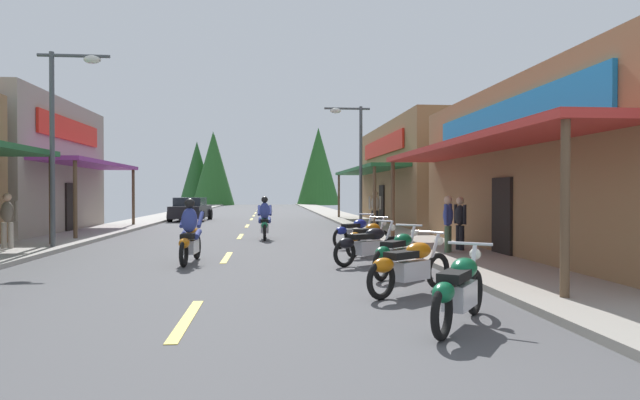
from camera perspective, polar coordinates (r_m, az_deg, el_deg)
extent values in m
cube|color=#4C4C4F|center=(30.37, -7.54, -2.51)|extent=(9.63, 90.19, 0.10)
cube|color=#9E9991|center=(31.17, -18.63, -2.26)|extent=(2.37, 90.19, 0.12)
cube|color=gray|center=(30.74, 3.72, -2.26)|extent=(2.37, 90.19, 0.12)
cube|color=#E0C64C|center=(7.59, -14.00, -12.22)|extent=(0.16, 2.40, 0.01)
cube|color=#E0C64C|center=(14.32, -9.90, -6.04)|extent=(0.16, 2.40, 0.01)
cube|color=#E0C64C|center=(21.00, -8.47, -3.85)|extent=(0.16, 2.40, 0.01)
cube|color=#E0C64C|center=(27.42, -7.76, -2.75)|extent=(0.16, 2.40, 0.01)
cube|color=#E0C64C|center=(34.20, -7.30, -2.04)|extent=(0.16, 2.40, 0.01)
cube|color=#E0C64C|center=(39.31, -7.06, -1.67)|extent=(0.16, 2.40, 0.01)
cube|color=#E0C64C|center=(44.39, -6.88, -1.38)|extent=(0.16, 2.40, 0.01)
cube|color=#E0C64C|center=(50.79, -6.70, -1.11)|extent=(0.16, 2.40, 0.01)
cube|color=#E0C64C|center=(56.15, -6.58, -0.92)|extent=(0.16, 2.40, 0.01)
cube|color=#E0C64C|center=(62.46, -6.46, -0.74)|extent=(0.16, 2.40, 0.01)
cube|color=#E0C64C|center=(67.55, -6.39, -0.63)|extent=(0.16, 2.40, 0.01)
cylinder|color=brown|center=(18.47, -26.67, -0.21)|extent=(0.14, 0.14, 2.82)
cube|color=#8C338C|center=(24.42, -23.10, 3.54)|extent=(1.80, 8.37, 0.16)
cylinder|color=brown|center=(20.39, -24.60, -0.11)|extent=(0.14, 0.14, 2.82)
cylinder|color=brown|center=(28.04, -19.25, 0.16)|extent=(0.14, 0.14, 2.82)
cube|color=red|center=(24.79, -24.98, 6.75)|extent=(0.10, 6.51, 0.90)
cube|color=black|center=(24.67, -24.98, -0.80)|extent=(0.08, 1.10, 2.10)
cube|color=#B72D28|center=(14.42, 15.69, 5.51)|extent=(1.80, 11.75, 0.16)
cylinder|color=brown|center=(8.93, 24.63, -1.21)|extent=(0.14, 0.14, 2.82)
cylinder|color=brown|center=(19.60, 7.75, -0.07)|extent=(0.14, 0.14, 2.82)
cube|color=#197FCC|center=(14.81, 18.76, 8.13)|extent=(0.10, 9.14, 0.90)
cube|color=black|center=(14.71, 18.79, -1.81)|extent=(0.08, 1.10, 2.10)
cube|color=olive|center=(30.06, 14.19, 2.62)|extent=(8.04, 13.39, 5.33)
cube|color=#236033|center=(28.79, 4.92, 3.18)|extent=(1.80, 12.05, 0.16)
cylinder|color=brown|center=(22.92, 5.81, 0.06)|extent=(0.14, 0.14, 2.82)
cylinder|color=brown|center=(34.42, 2.02, 0.32)|extent=(0.14, 0.14, 2.82)
cube|color=red|center=(29.04, 6.56, 5.65)|extent=(0.10, 9.37, 0.90)
cube|color=black|center=(28.94, 6.59, -0.49)|extent=(0.08, 1.10, 2.10)
cylinder|color=#474C51|center=(17.57, -26.60, 4.64)|extent=(0.14, 0.14, 5.82)
cylinder|color=#474C51|center=(17.77, -24.73, 13.78)|extent=(2.05, 0.10, 0.10)
ellipsoid|color=silver|center=(17.59, -23.07, 13.59)|extent=(0.50, 0.30, 0.24)
cylinder|color=#474C51|center=(24.12, 4.36, 3.35)|extent=(0.14, 0.14, 5.56)
cylinder|color=#474C51|center=(24.29, 2.90, 9.70)|extent=(2.05, 0.10, 0.10)
ellipsoid|color=silver|center=(24.20, 1.66, 9.49)|extent=(0.50, 0.30, 0.24)
torus|color=black|center=(7.90, 16.12, -9.39)|extent=(0.45, 0.58, 0.64)
torus|color=black|center=(6.48, 12.86, -11.64)|extent=(0.45, 0.58, 0.64)
cube|color=silver|center=(7.17, 14.66, -9.78)|extent=(0.63, 0.73, 0.32)
ellipsoid|color=#0C5933|center=(7.31, 15.08, -7.04)|extent=(0.59, 0.64, 0.28)
cube|color=black|center=(6.89, 14.11, -7.85)|extent=(0.58, 0.65, 0.12)
ellipsoid|color=#0C5933|center=(6.48, 13.00, -9.56)|extent=(0.45, 0.50, 0.24)
cylinder|color=silver|center=(7.72, 15.89, -7.14)|extent=(0.26, 0.34, 0.71)
cylinder|color=silver|center=(7.56, 15.68, -4.49)|extent=(0.51, 0.38, 0.04)
sphere|color=white|center=(7.85, 16.18, -5.54)|extent=(0.16, 0.16, 0.16)
torus|color=black|center=(9.82, 12.42, -7.36)|extent=(0.58, 0.46, 0.64)
torus|color=black|center=(8.67, 6.53, -8.45)|extent=(0.58, 0.46, 0.64)
cube|color=silver|center=(9.22, 9.67, -7.39)|extent=(0.73, 0.64, 0.32)
ellipsoid|color=#BF660C|center=(9.34, 10.44, -5.31)|extent=(0.64, 0.59, 0.28)
cube|color=black|center=(8.99, 8.67, -5.80)|extent=(0.65, 0.58, 0.12)
ellipsoid|color=#BF660C|center=(8.67, 6.75, -6.91)|extent=(0.50, 0.45, 0.24)
cylinder|color=silver|center=(9.68, 11.98, -5.52)|extent=(0.34, 0.27, 0.71)
cylinder|color=silver|center=(9.55, 11.55, -3.37)|extent=(0.39, 0.51, 0.04)
sphere|color=white|center=(9.79, 12.54, -4.27)|extent=(0.16, 0.16, 0.16)
torus|color=black|center=(11.80, 9.95, -5.98)|extent=(0.48, 0.56, 0.64)
torus|color=black|center=(10.46, 6.56, -6.85)|extent=(0.48, 0.56, 0.64)
cube|color=silver|center=(11.12, 8.36, -5.98)|extent=(0.66, 0.72, 0.32)
ellipsoid|color=#0C5933|center=(11.26, 8.81, -4.26)|extent=(0.60, 0.64, 0.28)
cube|color=black|center=(10.86, 7.79, -4.65)|extent=(0.60, 0.64, 0.12)
ellipsoid|color=#0C5933|center=(10.48, 6.69, -5.57)|extent=(0.47, 0.49, 0.24)
cylinder|color=silver|center=(11.65, 9.69, -4.44)|extent=(0.28, 0.32, 0.71)
cylinder|color=silver|center=(11.51, 9.45, -2.65)|extent=(0.49, 0.41, 0.04)
sphere|color=white|center=(11.78, 10.02, -3.40)|extent=(0.16, 0.16, 0.16)
torus|color=black|center=(13.32, 7.61, -5.20)|extent=(0.60, 0.42, 0.64)
torus|color=black|center=(12.31, 2.63, -5.68)|extent=(0.60, 0.42, 0.64)
cube|color=silver|center=(12.79, 5.22, -5.08)|extent=(0.74, 0.61, 0.32)
ellipsoid|color=black|center=(12.90, 5.88, -3.61)|extent=(0.64, 0.57, 0.28)
cube|color=black|center=(12.60, 4.38, -3.89)|extent=(0.66, 0.55, 0.12)
ellipsoid|color=black|center=(12.32, 2.81, -4.60)|extent=(0.50, 0.44, 0.24)
cylinder|color=silver|center=(13.20, 7.21, -3.81)|extent=(0.35, 0.25, 0.71)
cylinder|color=silver|center=(13.09, 6.84, -2.23)|extent=(0.35, 0.53, 0.04)
sphere|color=white|center=(13.29, 7.71, -2.92)|extent=(0.16, 0.16, 0.16)
torus|color=black|center=(15.32, 6.75, -4.41)|extent=(0.51, 0.53, 0.64)
torus|color=black|center=(14.06, 3.56, -4.87)|extent=(0.51, 0.53, 0.64)
cube|color=silver|center=(14.68, 5.23, -4.32)|extent=(0.68, 0.70, 0.32)
ellipsoid|color=#BF660C|center=(14.82, 5.65, -3.03)|extent=(0.62, 0.63, 0.28)
cube|color=black|center=(14.45, 4.69, -3.29)|extent=(0.62, 0.63, 0.12)
ellipsoid|color=#BF660C|center=(14.08, 3.68, -3.92)|extent=(0.48, 0.48, 0.24)
cylinder|color=silver|center=(15.18, 6.50, -3.20)|extent=(0.30, 0.31, 0.71)
cylinder|color=silver|center=(15.06, 6.26, -1.83)|extent=(0.46, 0.44, 0.04)
sphere|color=white|center=(15.31, 6.81, -2.42)|extent=(0.16, 0.16, 0.16)
torus|color=black|center=(17.42, 5.44, -3.77)|extent=(0.55, 0.49, 0.64)
torus|color=black|center=(16.27, 2.16, -4.09)|extent=(0.55, 0.49, 0.64)
cube|color=silver|center=(16.83, 3.85, -3.66)|extent=(0.71, 0.67, 0.32)
ellipsoid|color=navy|center=(16.96, 4.29, -2.54)|extent=(0.63, 0.61, 0.28)
cube|color=black|center=(16.62, 3.30, -2.75)|extent=(0.64, 0.60, 0.12)
ellipsoid|color=navy|center=(16.29, 2.28, -3.28)|extent=(0.49, 0.47, 0.24)
cylinder|color=silver|center=(17.29, 5.17, -2.71)|extent=(0.32, 0.29, 0.71)
cylinder|color=silver|center=(17.18, 4.92, -1.50)|extent=(0.42, 0.48, 0.04)
sphere|color=white|center=(17.41, 5.50, -2.03)|extent=(0.16, 0.16, 0.16)
torus|color=black|center=(14.11, -12.96, -4.87)|extent=(0.14, 0.65, 0.64)
torus|color=black|center=(12.65, -14.30, -5.54)|extent=(0.14, 0.65, 0.64)
cube|color=silver|center=(13.37, -13.59, -4.85)|extent=(0.33, 0.72, 0.32)
ellipsoid|color=#BF660C|center=(13.53, -13.42, -3.42)|extent=(0.36, 0.58, 0.28)
cube|color=black|center=(13.10, -13.82, -3.73)|extent=(0.32, 0.62, 0.12)
ellipsoid|color=#BF660C|center=(12.67, -14.25, -4.48)|extent=(0.27, 0.45, 0.24)
cylinder|color=silver|center=(13.95, -13.07, -3.58)|extent=(0.08, 0.37, 0.71)
cylinder|color=silver|center=(13.81, -13.17, -2.08)|extent=(0.60, 0.08, 0.04)
sphere|color=white|center=(14.09, -12.95, -2.72)|extent=(0.16, 0.16, 0.16)
ellipsoid|color=#333F8C|center=(13.17, -13.74, -2.09)|extent=(0.40, 0.40, 0.64)
sphere|color=black|center=(13.21, -13.70, -0.35)|extent=(0.24, 0.24, 0.24)
cylinder|color=#333F8C|center=(13.39, -14.25, -3.55)|extent=(0.17, 0.43, 0.24)
cylinder|color=#333F8C|center=(13.51, -14.34, -2.02)|extent=(0.13, 0.51, 0.40)
cylinder|color=#333F8C|center=(13.33, -12.91, -3.57)|extent=(0.17, 0.43, 0.24)
cylinder|color=#333F8C|center=(13.42, -12.60, -2.04)|extent=(0.13, 0.51, 0.40)
torus|color=black|center=(20.45, -5.90, -3.09)|extent=(0.10, 0.64, 0.64)
torus|color=black|center=(18.96, -5.92, -3.40)|extent=(0.10, 0.64, 0.64)
cube|color=silver|center=(19.70, -5.91, -3.01)|extent=(0.28, 0.70, 0.32)
ellipsoid|color=#0C5933|center=(19.88, -5.91, -2.05)|extent=(0.32, 0.56, 0.28)
cube|color=black|center=(19.43, -5.91, -2.23)|extent=(0.28, 0.60, 0.12)
ellipsoid|color=#0C5933|center=(18.99, -5.92, -2.70)|extent=(0.24, 0.44, 0.24)
cylinder|color=silver|center=(20.30, -5.90, -2.19)|extent=(0.06, 0.37, 0.71)
cylinder|color=silver|center=(20.17, -5.91, -1.15)|extent=(0.60, 0.04, 0.04)
sphere|color=white|center=(20.45, -5.90, -1.60)|extent=(0.16, 0.16, 0.16)
ellipsoid|color=#333F8C|center=(19.52, -5.91, -1.13)|extent=(0.38, 0.38, 0.64)
sphere|color=black|center=(19.56, -5.92, 0.04)|extent=(0.24, 0.24, 0.24)
cylinder|color=#333F8C|center=(19.70, -6.38, -2.13)|extent=(0.14, 0.42, 0.24)
cylinder|color=#333F8C|center=(19.82, -6.51, -1.10)|extent=(0.10, 0.51, 0.40)
cylinder|color=#333F8C|center=(19.70, -5.44, -2.13)|extent=(0.14, 0.42, 0.24)
cylinder|color=#333F8C|center=(19.82, -5.31, -1.10)|extent=(0.10, 0.51, 0.40)
cylinder|color=black|center=(24.39, 6.08, -2.16)|extent=(0.14, 0.14, 0.89)
cylinder|color=black|center=(24.37, 5.66, -2.16)|extent=(0.14, 0.14, 0.89)
ellipsoid|color=#B2A599|center=(24.35, 5.88, -0.37)|extent=(0.38, 0.28, 0.63)
cylinder|color=#B2A599|center=(24.38, 6.44, -0.29)|extent=(0.09, 0.09, 0.60)
cylinder|color=#B2A599|center=(24.32, 5.32, -0.29)|extent=(0.09, 0.09, 0.60)
sphere|color=tan|center=(24.34, 5.88, 0.69)|extent=(0.24, 0.24, 0.24)
cylinder|color=#B2A599|center=(17.68, -30.05, -3.47)|extent=(0.14, 0.14, 0.85)
cylinder|color=#B2A599|center=(17.76, -30.58, -3.45)|extent=(0.14, 0.14, 0.85)
ellipsoid|color=#726659|center=(17.68, -30.33, -1.11)|extent=(0.36, 0.26, 0.60)
cylinder|color=#726659|center=(17.58, -29.62, -1.02)|extent=(0.09, 0.09, 0.57)
sphere|color=tan|center=(17.67, -30.34, 0.28)|extent=(0.23, 0.23, 0.23)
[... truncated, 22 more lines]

